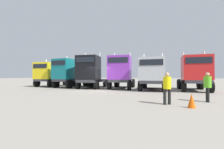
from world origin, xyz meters
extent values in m
plane|color=gray|center=(0.00, 0.00, 0.00)|extent=(200.00, 200.00, 0.00)
cube|color=#333338|center=(-9.25, 4.22, 0.93)|extent=(3.00, 6.12, 0.30)
cube|color=yellow|center=(-9.00, 2.44, 2.20)|extent=(2.69, 2.59, 2.25)
cube|color=black|center=(-8.83, 1.29, 2.81)|extent=(2.09, 0.33, 0.55)
cylinder|color=silver|center=(-8.23, 3.84, 2.50)|extent=(0.20, 0.20, 2.85)
cylinder|color=silver|center=(-10.12, 3.58, 2.50)|extent=(0.20, 0.20, 2.85)
cylinder|color=#333338|center=(-9.43, 5.50, 1.14)|extent=(1.24, 1.24, 0.12)
cylinder|color=black|center=(-7.85, 2.16, 0.51)|extent=(0.49, 1.07, 1.03)
cylinder|color=black|center=(-10.02, 1.85, 0.51)|extent=(0.49, 1.07, 1.03)
cylinder|color=black|center=(-8.34, 5.69, 0.51)|extent=(0.49, 1.07, 1.03)
cylinder|color=black|center=(-10.52, 5.38, 0.51)|extent=(0.49, 1.07, 1.03)
cylinder|color=black|center=(-8.50, 6.78, 0.51)|extent=(0.49, 1.07, 1.03)
cylinder|color=black|center=(-10.67, 6.47, 0.51)|extent=(0.49, 1.07, 1.03)
cube|color=#333338|center=(-5.27, 3.74, 0.95)|extent=(2.36, 5.79, 0.30)
cube|color=#14727A|center=(-5.32, 2.07, 2.35)|extent=(2.47, 2.46, 2.51)
cube|color=black|center=(-5.35, 0.85, 3.08)|extent=(2.10, 0.10, 0.55)
cylinder|color=silver|center=(-4.33, 3.38, 2.65)|extent=(0.19, 0.19, 3.11)
cylinder|color=silver|center=(-6.23, 3.44, 2.65)|extent=(0.19, 0.19, 3.11)
cylinder|color=#333338|center=(-5.23, 5.00, 1.16)|extent=(1.13, 1.13, 0.12)
cylinder|color=black|center=(-4.23, 1.54, 0.53)|extent=(0.38, 1.06, 1.05)
cylinder|color=black|center=(-6.43, 1.61, 0.53)|extent=(0.38, 1.06, 1.05)
cylinder|color=black|center=(-4.13, 4.97, 0.53)|extent=(0.38, 1.06, 1.05)
cylinder|color=black|center=(-6.33, 5.03, 0.53)|extent=(0.38, 1.06, 1.05)
cylinder|color=black|center=(-4.10, 6.07, 0.53)|extent=(0.38, 1.06, 1.05)
cylinder|color=black|center=(-6.30, 6.13, 0.53)|extent=(0.38, 1.06, 1.05)
cube|color=#333338|center=(-2.11, 3.75, 0.91)|extent=(3.37, 6.47, 0.30)
cube|color=black|center=(-1.73, 1.83, 2.43)|extent=(2.79, 2.67, 2.75)
cube|color=black|center=(-1.50, 0.71, 3.28)|extent=(2.07, 0.45, 0.55)
cylinder|color=silver|center=(-1.04, 3.26, 2.73)|extent=(0.21, 0.21, 3.35)
cylinder|color=silver|center=(-2.91, 2.88, 2.73)|extent=(0.21, 0.21, 3.35)
cylinder|color=#333338|center=(-2.38, 5.08, 1.12)|extent=(1.29, 1.29, 0.12)
cylinder|color=black|center=(-0.56, 1.63, 0.50)|extent=(0.54, 1.06, 1.01)
cylinder|color=black|center=(-2.72, 1.20, 0.50)|extent=(0.54, 1.06, 1.01)
cylinder|color=black|center=(-1.32, 5.42, 0.50)|extent=(0.54, 1.06, 1.01)
cylinder|color=black|center=(-3.48, 4.98, 0.50)|extent=(0.54, 1.06, 1.01)
cylinder|color=black|center=(-1.54, 6.49, 0.50)|extent=(0.54, 1.06, 1.01)
cylinder|color=black|center=(-3.70, 6.06, 0.50)|extent=(0.54, 1.06, 1.01)
cube|color=#333338|center=(1.54, 4.45, 0.96)|extent=(3.22, 6.36, 0.30)
cube|color=purple|center=(1.86, 2.62, 2.40)|extent=(2.77, 2.72, 2.58)
cube|color=black|center=(2.07, 1.45, 3.17)|extent=(2.07, 0.41, 0.55)
cylinder|color=silver|center=(2.57, 4.08, 2.70)|extent=(0.21, 0.21, 3.18)
cylinder|color=silver|center=(0.70, 3.75, 2.70)|extent=(0.21, 0.21, 3.18)
cylinder|color=#333338|center=(1.31, 5.77, 1.17)|extent=(1.28, 1.28, 0.12)
cylinder|color=black|center=(3.03, 2.35, 0.53)|extent=(0.53, 1.11, 1.06)
cylinder|color=black|center=(0.86, 1.96, 0.53)|extent=(0.53, 1.11, 1.06)
cylinder|color=black|center=(2.37, 6.06, 0.53)|extent=(0.53, 1.11, 1.06)
cylinder|color=black|center=(0.21, 5.67, 0.53)|extent=(0.53, 1.11, 1.06)
cylinder|color=black|center=(2.18, 7.14, 0.53)|extent=(0.53, 1.11, 1.06)
cylinder|color=black|center=(0.01, 6.76, 0.53)|extent=(0.53, 1.11, 1.06)
cube|color=#333338|center=(5.31, 3.82, 0.92)|extent=(2.70, 6.17, 0.30)
cube|color=#B7BABF|center=(5.46, 1.96, 2.17)|extent=(2.58, 2.48, 2.21)
cube|color=black|center=(5.56, 0.81, 2.75)|extent=(2.10, 0.22, 0.55)
cylinder|color=silver|center=(6.30, 3.33, 2.47)|extent=(0.19, 0.19, 2.81)
cylinder|color=silver|center=(4.41, 3.17, 2.47)|extent=(0.19, 0.19, 2.81)
cylinder|color=#333338|center=(5.19, 5.14, 1.13)|extent=(1.19, 1.19, 0.12)
cylinder|color=black|center=(6.60, 1.62, 0.51)|extent=(0.43, 1.04, 1.02)
cylinder|color=black|center=(4.41, 1.43, 0.51)|extent=(0.43, 1.04, 1.02)
cylinder|color=black|center=(6.28, 5.31, 0.51)|extent=(0.43, 1.04, 1.02)
cylinder|color=black|center=(4.09, 5.12, 0.51)|extent=(0.43, 1.04, 1.02)
cylinder|color=black|center=(6.19, 6.41, 0.51)|extent=(0.43, 1.04, 1.02)
cylinder|color=black|center=(4.00, 6.22, 0.51)|extent=(0.43, 1.04, 1.02)
cube|color=#333338|center=(9.21, 4.72, 0.97)|extent=(2.72, 6.01, 0.30)
cube|color=red|center=(9.37, 2.93, 2.26)|extent=(2.59, 2.45, 2.27)
cube|color=black|center=(9.48, 1.79, 2.87)|extent=(2.09, 0.23, 0.55)
cylinder|color=silver|center=(10.21, 4.28, 2.56)|extent=(0.20, 0.20, 2.87)
cylinder|color=silver|center=(8.31, 4.11, 2.56)|extent=(0.20, 0.20, 2.87)
cylinder|color=#333338|center=(9.10, 6.00, 1.18)|extent=(1.20, 1.20, 0.12)
cylinder|color=black|center=(10.51, 2.61, 0.54)|extent=(0.45, 1.10, 1.07)
cylinder|color=black|center=(8.32, 2.41, 0.54)|extent=(0.45, 1.10, 1.07)
cylinder|color=black|center=(10.19, 6.13, 0.54)|extent=(0.45, 1.10, 1.07)
cylinder|color=black|center=(8.00, 5.93, 0.54)|extent=(0.45, 1.10, 1.07)
cylinder|color=black|center=(10.09, 7.23, 0.54)|extent=(0.45, 1.10, 1.07)
cylinder|color=black|center=(7.90, 7.03, 0.54)|extent=(0.45, 1.10, 1.07)
cylinder|color=black|center=(7.37, -4.80, 0.41)|extent=(0.23, 0.23, 0.82)
cylinder|color=black|center=(7.16, -4.98, 0.41)|extent=(0.23, 0.23, 0.82)
cylinder|color=yellow|center=(7.26, -4.89, 1.14)|extent=(0.56, 0.56, 0.65)
sphere|color=tan|center=(7.26, -4.89, 1.57)|extent=(0.22, 0.22, 0.22)
cylinder|color=black|center=(9.37, -3.00, 0.41)|extent=(0.17, 0.17, 0.82)
cylinder|color=black|center=(9.35, -3.28, 0.41)|extent=(0.17, 0.17, 0.82)
cylinder|color=#58B624|center=(9.36, -3.14, 1.15)|extent=(0.42, 0.42, 0.65)
sphere|color=tan|center=(9.36, -3.14, 1.59)|extent=(0.22, 0.22, 0.22)
cone|color=#F2590C|center=(8.37, -5.34, 0.34)|extent=(0.36, 0.36, 0.68)
camera|label=1|loc=(7.77, -13.42, 1.50)|focal=24.56mm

